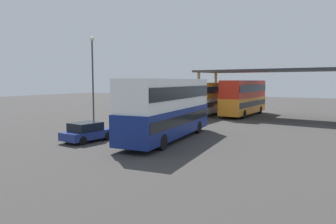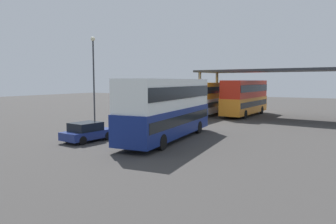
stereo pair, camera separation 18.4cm
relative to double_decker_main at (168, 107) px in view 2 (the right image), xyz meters
The scene contains 7 objects.
ground_plane 3.90m from the double_decker_main, 89.05° to the right, with size 140.00×140.00×0.00m, color #3C3938.
double_decker_main is the anchor object (origin of this frame).
parked_hatchback 5.98m from the double_decker_main, 143.10° to the right, with size 2.13×3.81×1.35m.
double_decker_near_canopy 16.03m from the double_decker_main, 103.88° to the left, with size 2.77×11.63×4.01m.
double_decker_mid_row 18.56m from the double_decker_main, 89.18° to the left, with size 2.94×10.54×4.29m.
depot_canopy 18.27m from the double_decker_main, 73.41° to the left, with size 21.16×8.13×5.52m.
lamppost_tall 13.42m from the double_decker_main, 155.89° to the left, with size 0.44×0.44×8.75m.
Camera 2 is at (11.26, -16.85, 4.23)m, focal length 34.21 mm.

